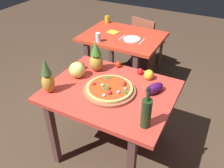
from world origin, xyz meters
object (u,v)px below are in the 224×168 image
object	(u,v)px
dining_chair	(146,40)
pineapple_left	(96,58)
background_table	(122,43)
tomato_near_board	(140,71)
bell_pepper	(149,75)
display_table	(110,98)
knife_utensil	(142,42)
pizza_board	(109,90)
tomato_beside_pepper	(118,64)
pizza	(110,88)
fork_utensil	(122,37)
tomato_by_bottle	(81,66)
melon	(77,70)
drinking_glass_juice	(107,19)
dinner_plate	(132,39)
pineapple_right	(47,77)
napkin_folded	(113,32)
eggplant	(154,88)
drinking_glass_water	(98,37)
wine_bottle	(146,112)

from	to	relation	value
dining_chair	pineapple_left	size ratio (longest dim) A/B	2.68
background_table	pineapple_left	size ratio (longest dim) A/B	3.31
tomato_near_board	bell_pepper	bearing A→B (deg)	-21.83
display_table	knife_utensil	bearing A→B (deg)	96.49
background_table	tomato_near_board	size ratio (longest dim) A/B	16.72
pizza_board	knife_utensil	world-z (taller)	pizza_board
tomato_beside_pepper	pizza	bearing A→B (deg)	-73.55
fork_utensil	tomato_by_bottle	bearing A→B (deg)	-90.22
background_table	melon	distance (m)	1.14
tomato_beside_pepper	drinking_glass_juice	world-z (taller)	drinking_glass_juice
pizza	drinking_glass_juice	bearing A→B (deg)	119.23
tomato_beside_pepper	drinking_glass_juice	bearing A→B (deg)	123.44
tomato_beside_pepper	dinner_plate	distance (m)	0.72
pineapple_left	pineapple_right	distance (m)	0.54
fork_utensil	napkin_folded	xyz separation A→B (m)	(-0.19, 0.11, -0.00)
eggplant	tomato_beside_pepper	world-z (taller)	eggplant
pizza_board	background_table	bearing A→B (deg)	110.13
tomato_beside_pepper	napkin_folded	size ratio (longest dim) A/B	0.45
drinking_glass_juice	napkin_folded	bearing A→B (deg)	-49.64
dining_chair	pineapple_left	world-z (taller)	pineapple_left
display_table	drinking_glass_juice	size ratio (longest dim) A/B	11.50
pizza	tomato_by_bottle	xyz separation A→B (m)	(-0.44, 0.22, -0.00)
display_table	dinner_plate	world-z (taller)	dinner_plate
tomato_near_board	drinking_glass_juice	bearing A→B (deg)	131.04
tomato_near_board	dining_chair	bearing A→B (deg)	107.75
melon	pizza	bearing A→B (deg)	-10.78
tomato_beside_pepper	tomato_by_bottle	distance (m)	0.38
eggplant	fork_utensil	bearing A→B (deg)	128.75
pizza_board	bell_pepper	xyz separation A→B (m)	(0.24, 0.35, 0.03)
background_table	drinking_glass_water	size ratio (longest dim) A/B	9.14
tomato_beside_pepper	wine_bottle	bearing A→B (deg)	-50.58
napkin_folded	background_table	bearing A→B (deg)	-13.08
fork_utensil	background_table	bearing A→B (deg)	113.51
background_table	napkin_folded	bearing A→B (deg)	166.92
display_table	pizza	size ratio (longest dim) A/B	2.74
pineapple_left	fork_utensil	size ratio (longest dim) A/B	1.77
pineapple_right	eggplant	xyz separation A→B (m)	(0.83, 0.41, -0.10)
eggplant	knife_utensil	xyz separation A→B (m)	(-0.49, 0.96, -0.04)
dining_chair	tomato_near_board	distance (m)	1.54
dining_chair	drinking_glass_juice	bearing A→B (deg)	43.16
melon	tomato_near_board	xyz separation A→B (m)	(0.52, 0.32, -0.05)
tomato_beside_pepper	drinking_glass_water	distance (m)	0.68
pizza_board	melon	size ratio (longest dim) A/B	3.07
pizza	bell_pepper	distance (m)	0.43
tomato_near_board	fork_utensil	world-z (taller)	tomato_near_board
pizza_board	bell_pepper	bearing A→B (deg)	56.04
knife_utensil	wine_bottle	bearing A→B (deg)	-69.01
bell_pepper	napkin_folded	bearing A→B (deg)	133.69
pineapple_left	tomato_near_board	size ratio (longest dim) A/B	5.05
pizza	wine_bottle	distance (m)	0.51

